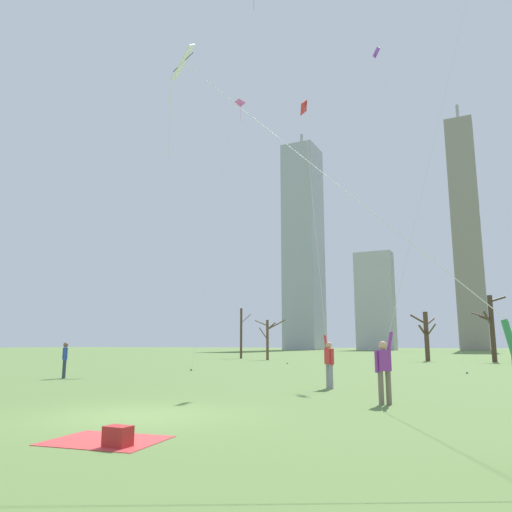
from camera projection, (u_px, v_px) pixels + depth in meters
name	position (u px, v px, depth m)	size (l,w,h in m)	color
ground_plane	(136.00, 416.00, 10.78)	(400.00, 400.00, 0.00)	#5B7A3D
kite_flyer_midfield_center_white	(396.00, 264.00, 7.75)	(7.72, 2.79, 9.21)	black
kite_flyer_far_back_blue	(415.00, 231.00, 14.15)	(4.49, 5.15, 18.23)	#726656
kite_flyer_midfield_right_red	(325.00, 321.00, 18.39)	(2.87, 5.46, 13.82)	gray
bystander_far_off_by_trees	(65.00, 358.00, 22.66)	(0.38, 0.40, 1.62)	#33384C
distant_kite_drifting_right_teal	(242.00, 51.00, 29.91)	(4.95, 1.60, 23.11)	teal
distant_kite_low_near_trees_purple	(382.00, 74.00, 33.71)	(4.92, 3.46, 22.14)	purple
distant_kite_high_overhead_pink	(244.00, 128.00, 41.20)	(3.41, 3.05, 22.00)	pink
picnic_spot	(113.00, 438.00, 7.73)	(1.97, 1.62, 0.31)	#CC3838
bare_tree_center	(241.00, 332.00, 53.87)	(0.98, 2.83, 5.43)	#4C3828
bare_tree_left_of_center	(268.00, 337.00, 48.99)	(2.90, 2.41, 3.96)	brown
bare_tree_leftmost	(492.00, 326.00, 43.65)	(2.97, 2.40, 5.84)	#423326
bare_tree_far_right_edge	(426.00, 334.00, 45.86)	(2.54, 3.10, 4.52)	#4C3828
skyline_mid_tower_left	(467.00, 232.00, 129.42)	(6.89, 7.92, 66.29)	gray
skyline_slender_spire	(375.00, 301.00, 129.43)	(9.64, 5.29, 25.54)	#B2B2B7
skyline_mid_tower_right	(303.00, 246.00, 140.48)	(9.19, 10.79, 62.78)	#9EA3AD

